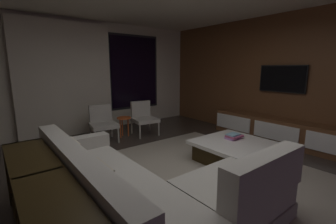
% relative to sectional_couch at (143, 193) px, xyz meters
% --- Properties ---
extents(floor, '(9.20, 9.20, 0.00)m').
position_rel_sectional_couch_xyz_m(floor, '(0.83, 0.23, -0.29)').
color(floor, '#332B26').
extents(back_wall_with_window, '(6.60, 0.30, 2.70)m').
position_rel_sectional_couch_xyz_m(back_wall_with_window, '(0.77, 3.84, 1.05)').
color(back_wall_with_window, beige).
rests_on(back_wall_with_window, floor).
extents(media_wall, '(0.12, 7.80, 2.70)m').
position_rel_sectional_couch_xyz_m(media_wall, '(3.89, 0.23, 1.06)').
color(media_wall, brown).
rests_on(media_wall, floor).
extents(area_rug, '(3.20, 3.80, 0.01)m').
position_rel_sectional_couch_xyz_m(area_rug, '(1.18, 0.13, -0.28)').
color(area_rug, gray).
rests_on(area_rug, floor).
extents(sectional_couch, '(1.98, 2.50, 0.82)m').
position_rel_sectional_couch_xyz_m(sectional_couch, '(0.00, 0.00, 0.00)').
color(sectional_couch, gray).
rests_on(sectional_couch, floor).
extents(coffee_table, '(1.16, 1.16, 0.36)m').
position_rel_sectional_couch_xyz_m(coffee_table, '(2.00, 0.31, -0.10)').
color(coffee_table, black).
rests_on(coffee_table, floor).
extents(book_stack_on_coffee_table, '(0.29, 0.21, 0.09)m').
position_rel_sectional_couch_xyz_m(book_stack_on_coffee_table, '(2.14, 0.44, 0.11)').
color(book_stack_on_coffee_table, '#A671B2').
rests_on(book_stack_on_coffee_table, coffee_table).
extents(accent_chair_near_window, '(0.61, 0.63, 0.78)m').
position_rel_sectional_couch_xyz_m(accent_chair_near_window, '(1.72, 2.73, 0.14)').
color(accent_chair_near_window, '#B2ADA0').
rests_on(accent_chair_near_window, floor).
extents(accent_chair_by_curtain, '(0.62, 0.64, 0.78)m').
position_rel_sectional_couch_xyz_m(accent_chair_by_curtain, '(0.74, 2.83, 0.14)').
color(accent_chair_by_curtain, '#B2ADA0').
rests_on(accent_chair_by_curtain, floor).
extents(side_stool, '(0.32, 0.32, 0.46)m').
position_rel_sectional_couch_xyz_m(side_stool, '(1.23, 2.79, 0.08)').
color(side_stool, '#BF4C1E').
rests_on(side_stool, floor).
extents(media_console, '(0.46, 3.10, 0.52)m').
position_rel_sectional_couch_xyz_m(media_console, '(3.60, 0.28, -0.04)').
color(media_console, brown).
rests_on(media_console, floor).
extents(mounted_tv, '(0.05, 0.98, 0.57)m').
position_rel_sectional_couch_xyz_m(mounted_tv, '(3.78, 0.48, 1.06)').
color(mounted_tv, black).
extents(console_table_behind_couch, '(0.40, 2.10, 0.74)m').
position_rel_sectional_couch_xyz_m(console_table_behind_couch, '(-0.91, 0.13, 0.13)').
color(console_table_behind_couch, black).
rests_on(console_table_behind_couch, floor).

